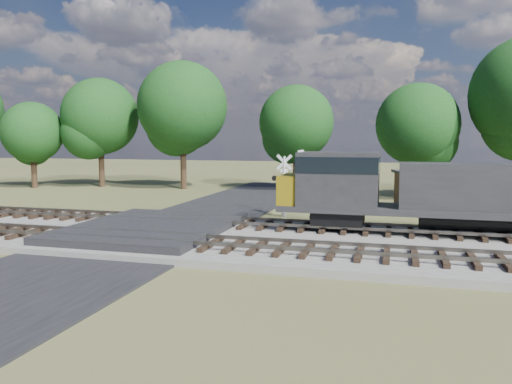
% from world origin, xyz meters
% --- Properties ---
extents(ground, '(160.00, 160.00, 0.00)m').
position_xyz_m(ground, '(0.00, 0.00, 0.00)').
color(ground, '#4C512B').
rests_on(ground, ground).
extents(ballast_bed, '(140.00, 10.00, 0.30)m').
position_xyz_m(ballast_bed, '(10.00, 0.50, 0.15)').
color(ballast_bed, gray).
rests_on(ballast_bed, ground).
extents(road, '(7.00, 60.00, 0.08)m').
position_xyz_m(road, '(0.00, 0.00, 0.04)').
color(road, black).
rests_on(road, ground).
extents(crossing_panel, '(7.00, 9.00, 0.62)m').
position_xyz_m(crossing_panel, '(0.00, 0.50, 0.32)').
color(crossing_panel, '#262628').
rests_on(crossing_panel, ground).
extents(track_near, '(140.00, 2.60, 0.33)m').
position_xyz_m(track_near, '(3.12, -2.00, 0.41)').
color(track_near, black).
rests_on(track_near, ballast_bed).
extents(track_far, '(140.00, 2.60, 0.33)m').
position_xyz_m(track_far, '(3.12, 3.00, 0.41)').
color(track_far, black).
rests_on(track_far, ballast_bed).
extents(crossing_signal_far, '(1.52, 0.33, 3.77)m').
position_xyz_m(crossing_signal_far, '(4.73, 8.24, 1.57)').
color(crossing_signal_far, silver).
rests_on(crossing_signal_far, ground).
extents(equipment_shed, '(4.62, 4.62, 2.65)m').
position_xyz_m(equipment_shed, '(13.27, 12.26, 1.34)').
color(equipment_shed, '#442A1D').
rests_on(equipment_shed, ground).
extents(treeline, '(83.68, 11.89, 11.95)m').
position_xyz_m(treeline, '(5.75, 20.49, 7.05)').
color(treeline, black).
rests_on(treeline, ground).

